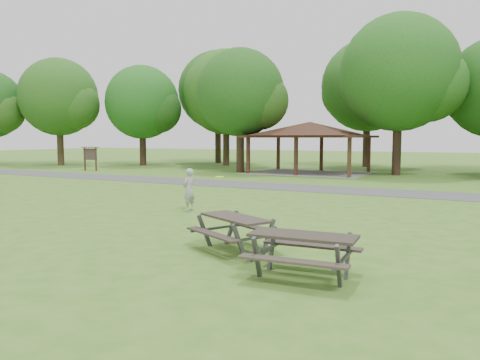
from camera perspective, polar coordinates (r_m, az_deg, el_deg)
ground at (r=12.05m, az=-13.47°, el=-7.49°), size 160.00×160.00×0.00m
asphalt_path at (r=24.20m, az=9.24°, el=-1.05°), size 120.00×3.20×0.02m
pavilion at (r=34.82m, az=8.51°, el=5.89°), size 8.60×7.01×3.76m
notice_board at (r=38.65m, az=-17.80°, el=3.02°), size 1.60×0.30×1.88m
tree_row_a at (r=47.33m, az=-21.12°, el=9.15°), size 7.56×7.20×9.97m
tree_row_b at (r=44.86m, az=-11.75°, el=9.00°), size 7.14×6.80×9.28m
tree_row_c at (r=43.77m, az=-1.58°, el=10.35°), size 8.19×7.80×10.67m
tree_row_d at (r=35.62m, az=0.17°, el=10.29°), size 6.93×6.60×9.27m
tree_row_e at (r=34.50m, az=18.98°, el=11.87°), size 8.40×8.00×11.02m
tree_deep_a at (r=48.34m, az=-2.60°, el=10.57°), size 8.40×8.00×11.38m
tree_deep_b at (r=43.10m, az=15.44°, el=10.71°), size 8.40×8.00×11.13m
picnic_table_middle at (r=10.88m, az=-0.59°, el=-5.47°), size 2.37×2.20×0.82m
picnic_table_far at (r=8.86m, az=7.68°, el=-7.82°), size 2.09×1.73×0.85m
frisbee_in_flight at (r=15.24m, az=-2.51°, el=0.40°), size 0.37×0.37×0.02m
frisbee_thrower at (r=16.82m, az=-6.27°, el=-1.17°), size 0.37×0.56×1.52m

